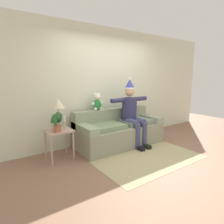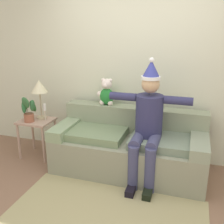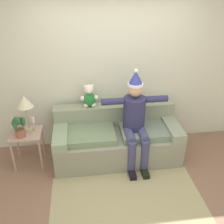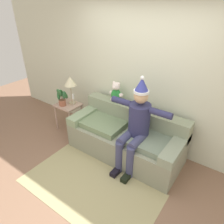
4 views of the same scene
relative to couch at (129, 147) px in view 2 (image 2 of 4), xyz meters
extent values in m
plane|color=#86624C|center=(0.00, -1.03, -0.33)|extent=(10.00, 10.00, 0.00)
cube|color=beige|center=(0.00, 0.52, 1.02)|extent=(7.00, 0.10, 2.70)
cube|color=gray|center=(0.00, -0.04, -0.10)|extent=(2.00, 0.86, 0.46)
cube|color=gray|center=(0.00, 0.27, 0.31)|extent=(2.00, 0.24, 0.36)
cube|color=gray|center=(-0.89, -0.04, 0.20)|extent=(0.22, 0.86, 0.14)
cube|color=gray|center=(0.89, -0.04, 0.20)|extent=(0.22, 0.86, 0.14)
cube|color=gray|center=(-0.45, -0.09, 0.18)|extent=(0.80, 0.60, 0.10)
cube|color=gray|center=(0.45, -0.09, 0.18)|extent=(0.80, 0.60, 0.10)
cylinder|color=navy|center=(0.26, -0.06, 0.49)|extent=(0.34, 0.34, 0.52)
sphere|color=tan|center=(0.26, -0.06, 0.89)|extent=(0.22, 0.22, 0.22)
cylinder|color=white|center=(0.26, -0.06, 0.97)|extent=(0.23, 0.23, 0.04)
cone|color=#363D98|center=(0.26, -0.06, 1.08)|extent=(0.21, 0.21, 0.20)
sphere|color=white|center=(0.26, -0.06, 1.18)|extent=(0.06, 0.06, 0.06)
cylinder|color=#3F4267|center=(0.16, -0.26, 0.23)|extent=(0.14, 0.40, 0.14)
cylinder|color=#3F4267|center=(0.16, -0.46, -0.05)|extent=(0.13, 0.13, 0.56)
cube|color=black|center=(0.16, -0.54, -0.29)|extent=(0.10, 0.24, 0.08)
cylinder|color=#3F4267|center=(0.36, -0.26, 0.23)|extent=(0.14, 0.40, 0.14)
cylinder|color=#3F4267|center=(0.36, -0.46, -0.05)|extent=(0.13, 0.13, 0.56)
cube|color=black|center=(0.36, -0.54, -0.29)|extent=(0.10, 0.24, 0.08)
cylinder|color=navy|center=(-0.08, -0.06, 0.71)|extent=(0.34, 0.10, 0.10)
cylinder|color=navy|center=(0.60, -0.06, 0.71)|extent=(0.34, 0.10, 0.10)
ellipsoid|color=#247E33|center=(-0.41, 0.27, 0.61)|extent=(0.20, 0.16, 0.24)
sphere|color=white|center=(-0.41, 0.27, 0.79)|extent=(0.15, 0.15, 0.15)
sphere|color=white|center=(-0.41, 0.21, 0.78)|extent=(0.07, 0.07, 0.07)
sphere|color=white|center=(-0.46, 0.27, 0.84)|extent=(0.05, 0.05, 0.05)
sphere|color=white|center=(-0.36, 0.27, 0.84)|extent=(0.05, 0.05, 0.05)
sphere|color=white|center=(-0.51, 0.27, 0.64)|extent=(0.08, 0.08, 0.08)
sphere|color=white|center=(-0.47, 0.24, 0.52)|extent=(0.08, 0.08, 0.08)
sphere|color=white|center=(-0.30, 0.27, 0.64)|extent=(0.08, 0.08, 0.08)
sphere|color=white|center=(-0.35, 0.24, 0.52)|extent=(0.08, 0.08, 0.08)
cube|color=tan|center=(-1.42, -0.02, 0.23)|extent=(0.47, 0.42, 0.03)
cylinder|color=tan|center=(-1.62, -0.20, -0.06)|extent=(0.04, 0.04, 0.55)
cylinder|color=tan|center=(-1.21, -0.20, -0.06)|extent=(0.04, 0.04, 0.55)
cylinder|color=tan|center=(-1.62, 0.16, -0.06)|extent=(0.04, 0.04, 0.55)
cylinder|color=tan|center=(-1.21, 0.16, -0.06)|extent=(0.04, 0.04, 0.55)
cylinder|color=#C0B48E|center=(-1.37, 0.06, 0.26)|extent=(0.14, 0.14, 0.03)
cylinder|color=#BEAC8E|center=(-1.37, 0.06, 0.46)|extent=(0.02, 0.02, 0.37)
cone|color=beige|center=(-1.37, 0.06, 0.73)|extent=(0.24, 0.24, 0.18)
cylinder|color=#995840|center=(-1.47, -0.11, 0.30)|extent=(0.14, 0.14, 0.12)
ellipsoid|color=#2D6137|center=(-1.40, -0.10, 0.49)|extent=(0.11, 0.14, 0.20)
ellipsoid|color=#2A622D|center=(-1.44, -0.03, 0.46)|extent=(0.14, 0.14, 0.19)
ellipsoid|color=#28642E|center=(-1.53, -0.08, 0.49)|extent=(0.15, 0.15, 0.19)
ellipsoid|color=#296836|center=(-1.52, -0.14, 0.46)|extent=(0.12, 0.15, 0.20)
ellipsoid|color=#336839|center=(-1.47, -0.16, 0.54)|extent=(0.11, 0.12, 0.20)
cylinder|color=beige|center=(-1.55, -0.04, 0.33)|extent=(0.02, 0.02, 0.18)
cylinder|color=silver|center=(-1.55, -0.04, 0.47)|extent=(0.04, 0.04, 0.10)
cylinder|color=beige|center=(-1.28, 0.02, 0.32)|extent=(0.02, 0.02, 0.15)
cylinder|color=white|center=(-1.28, 0.02, 0.44)|extent=(0.04, 0.04, 0.10)
cube|color=tan|center=(0.00, -1.02, -0.33)|extent=(2.07, 1.13, 0.01)
camera|label=1|loc=(-2.58, -3.43, 1.21)|focal=30.79mm
camera|label=2|loc=(0.74, -3.15, 1.52)|focal=41.85mm
camera|label=3|loc=(-0.53, -3.49, 2.43)|focal=41.53mm
camera|label=4|loc=(1.53, -2.58, 2.18)|focal=33.17mm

